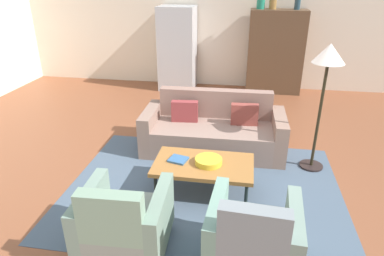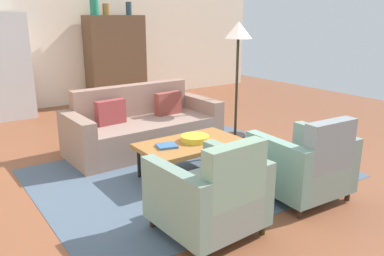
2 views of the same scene
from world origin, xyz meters
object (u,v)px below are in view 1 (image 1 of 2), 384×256
at_px(couch, 214,131).
at_px(refrigerator, 178,49).
at_px(vase_tall, 261,1).
at_px(vase_small, 298,3).
at_px(floor_lamp, 327,66).
at_px(fruit_bowl, 209,161).
at_px(vase_round, 273,4).
at_px(book_stack, 178,159).
at_px(armchair_right, 253,240).
at_px(cabinet, 275,52).
at_px(coffee_table, 203,166).
at_px(armchair_left, 123,225).

xyz_separation_m(couch, refrigerator, (-1.16, 2.94, 0.64)).
xyz_separation_m(couch, vase_tall, (0.63, 3.04, 1.67)).
relative_size(vase_small, floor_lamp, 0.15).
bearing_deg(fruit_bowl, couch, 93.04).
relative_size(couch, vase_round, 9.48).
distance_m(book_stack, vase_small, 4.78).
xyz_separation_m(book_stack, refrigerator, (-0.85, 4.11, 0.51)).
height_order(armchair_right, cabinet, cabinet).
height_order(fruit_bowl, refrigerator, refrigerator).
height_order(book_stack, cabinet, cabinet).
relative_size(vase_tall, vase_small, 1.19).
bearing_deg(floor_lamp, cabinet, 96.67).
relative_size(book_stack, vase_round, 1.13).
height_order(fruit_bowl, cabinet, cabinet).
bearing_deg(cabinet, fruit_bowl, -102.86).
distance_m(couch, vase_tall, 3.52).
bearing_deg(coffee_table, book_stack, 177.44).
bearing_deg(vase_small, vase_tall, 180.00).
distance_m(fruit_bowl, vase_tall, 4.52).
bearing_deg(refrigerator, vase_small, 2.25).
relative_size(couch, vase_small, 7.98).
relative_size(armchair_right, vase_round, 3.94).
distance_m(couch, refrigerator, 3.22).
bearing_deg(vase_round, floor_lamp, -80.83).
relative_size(couch, book_stack, 8.37).
relative_size(coffee_table, armchair_left, 1.36).
height_order(vase_round, floor_lamp, vase_round).
bearing_deg(vase_round, armchair_right, -92.98).
bearing_deg(vase_tall, cabinet, 0.68).
bearing_deg(couch, vase_small, -115.66).
bearing_deg(couch, floor_lamp, 164.95).
bearing_deg(book_stack, vase_tall, 77.40).
distance_m(vase_round, refrigerator, 2.27).
relative_size(couch, armchair_left, 2.41).
height_order(vase_tall, refrigerator, vase_tall).
distance_m(coffee_table, vase_tall, 4.56).
height_order(armchair_left, cabinet, cabinet).
distance_m(couch, vase_small, 3.72).
bearing_deg(vase_tall, fruit_bowl, -97.62).
bearing_deg(vase_tall, armchair_right, -90.32).
bearing_deg(book_stack, couch, 75.08).
relative_size(couch, vase_tall, 6.71).
xyz_separation_m(cabinet, vase_small, (0.35, -0.00, 1.03)).
xyz_separation_m(book_stack, vase_round, (1.19, 4.21, 1.50)).
xyz_separation_m(armchair_right, vase_round, (0.28, 5.39, 1.57)).
xyz_separation_m(couch, armchair_left, (-0.60, -2.35, 0.06)).
bearing_deg(couch, armchair_right, 103.01).
distance_m(armchair_left, fruit_bowl, 1.34).
relative_size(armchair_left, cabinet, 0.49).
relative_size(vase_tall, refrigerator, 0.17).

